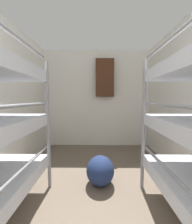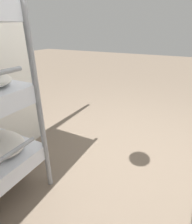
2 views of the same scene
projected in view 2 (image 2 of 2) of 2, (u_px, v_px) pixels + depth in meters
The scene contains 1 object.
ground_plane at pixel (130, 167), 1.92m from camera, with size 20.00×20.00×0.00m, color #6B5B4C.
Camera 2 is at (-0.36, 1.48, 1.37)m, focal length 28.00 mm.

